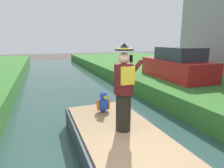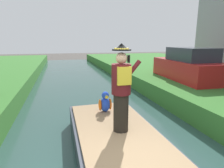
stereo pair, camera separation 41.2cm
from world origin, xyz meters
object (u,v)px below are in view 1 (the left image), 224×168
boat (121,145)px  parked_car_red (176,65)px  parrot_plush (103,103)px  person_pirate (124,89)px

boat → parked_car_red: (4.79, 4.17, 1.03)m
parked_car_red → boat: bearing=-139.0°
boat → parked_car_red: bearing=41.0°
boat → parrot_plush: parrot_plush is taller
boat → person_pirate: bearing=44.9°
boat → parrot_plush: size_ratio=7.38×
parrot_plush → parked_car_red: 5.61m
parrot_plush → parked_car_red: bearing=31.3°
boat → person_pirate: size_ratio=2.27×
person_pirate → parrot_plush: 1.37m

